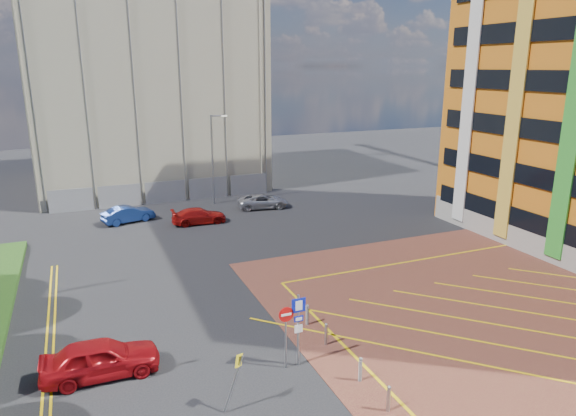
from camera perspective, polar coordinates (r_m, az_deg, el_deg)
ground at (r=21.52m, az=0.97°, el=-18.63°), size 140.00×140.00×0.00m
forecourt at (r=29.33m, az=27.41°, el=-10.67°), size 26.00×26.00×0.02m
lamp_back at (r=46.37m, az=-8.31°, el=5.74°), size 1.53×0.16×8.00m
sign_cluster at (r=21.39m, az=0.66°, el=-12.75°), size 1.17×0.12×3.20m
warning_sign at (r=19.33m, az=-5.86°, el=-18.00°), size 0.84×0.43×2.24m
bollard_row at (r=20.95m, az=9.00°, el=-18.35°), size 0.14×11.14×0.90m
construction_building at (r=56.78m, az=-15.84°, el=13.83°), size 21.20×19.20×22.00m
construction_fence at (r=48.32m, az=-12.29°, el=1.87°), size 21.60×0.06×2.00m
car_red_left at (r=22.68m, az=-20.10°, el=-15.40°), size 4.62×1.94×1.56m
car_blue_back at (r=42.91m, az=-17.34°, el=-0.66°), size 4.29×2.46×1.34m
car_red_back at (r=41.30m, az=-9.87°, el=-0.86°), size 4.31×1.85×1.24m
car_silver_back at (r=45.15m, az=-2.80°, el=0.76°), size 4.72×2.74×1.23m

